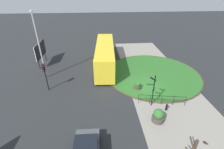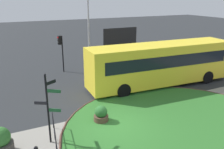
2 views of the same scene
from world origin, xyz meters
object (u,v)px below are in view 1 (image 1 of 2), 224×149
at_px(traffic_light_near, 44,72).
at_px(planter_kerbside, 158,116).
at_px(bus_yellow, 105,55).
at_px(lamppost_tall, 39,45).
at_px(planter_near_signpost, 138,86).
at_px(billboard_right, 40,50).
at_px(bollard_foreground, 167,107).
at_px(signpost_directional, 153,89).

distance_m(traffic_light_near, planter_kerbside, 12.32).
relative_size(bus_yellow, lamppost_tall, 1.41).
height_order(bus_yellow, planter_kerbside, bus_yellow).
xyz_separation_m(planter_near_signpost, planter_kerbside, (-5.06, -0.67, 0.14)).
relative_size(lamppost_tall, billboard_right, 2.01).
relative_size(bus_yellow, billboard_right, 2.84).
xyz_separation_m(bollard_foreground, billboard_right, (11.71, 14.78, 1.77)).
bearing_deg(bollard_foreground, planter_kerbside, 135.47).
bearing_deg(billboard_right, lamppost_tall, -158.20).
height_order(traffic_light_near, planter_kerbside, traffic_light_near).
bearing_deg(billboard_right, planter_near_signpost, -120.58).
bearing_deg(signpost_directional, lamppost_tall, 61.32).
distance_m(bollard_foreground, billboard_right, 18.94).
xyz_separation_m(signpost_directional, billboard_right, (10.82, 13.56, 0.20)).
height_order(traffic_light_near, billboard_right, traffic_light_near).
xyz_separation_m(bus_yellow, planter_near_signpost, (-6.50, -3.42, -1.30)).
bearing_deg(bollard_foreground, signpost_directional, 54.22).
height_order(signpost_directional, lamppost_tall, lamppost_tall).
xyz_separation_m(traffic_light_near, lamppost_tall, (3.09, 1.09, 1.97)).
distance_m(bus_yellow, traffic_light_near, 9.00).
distance_m(bollard_foreground, traffic_light_near, 12.98).
height_order(bus_yellow, traffic_light_near, traffic_light_near).
distance_m(signpost_directional, bollard_foreground, 2.18).
relative_size(bollard_foreground, planter_kerbside, 0.59).
bearing_deg(planter_near_signpost, lamppost_tall, 72.05).
bearing_deg(planter_kerbside, signpost_directional, -1.17).
bearing_deg(billboard_right, planter_kerbside, -132.76).
relative_size(bus_yellow, traffic_light_near, 3.51).
bearing_deg(signpost_directional, billboard_right, 51.40).
xyz_separation_m(signpost_directional, planter_kerbside, (-2.17, 0.04, -1.39)).
distance_m(planter_near_signpost, planter_kerbside, 5.11).
bearing_deg(lamppost_tall, planter_kerbside, -126.19).
distance_m(billboard_right, planter_near_signpost, 15.19).
bearing_deg(planter_kerbside, bus_yellow, 19.50).
height_order(traffic_light_near, planter_near_signpost, traffic_light_near).
height_order(lamppost_tall, planter_near_signpost, lamppost_tall).
height_order(bus_yellow, lamppost_tall, lamppost_tall).
xyz_separation_m(bus_yellow, traffic_light_near, (-5.95, 6.71, 0.70)).
relative_size(signpost_directional, lamppost_tall, 0.42).
distance_m(signpost_directional, lamppost_tall, 13.82).
bearing_deg(billboard_right, signpost_directional, -127.49).
xyz_separation_m(bus_yellow, lamppost_tall, (-2.86, 7.80, 2.67)).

